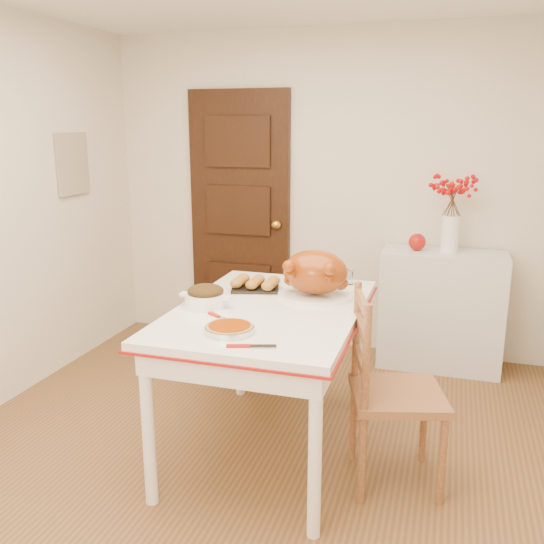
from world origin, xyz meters
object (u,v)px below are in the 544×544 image
(kitchen_table, at_px, (269,380))
(pumpkin_pie, at_px, (229,328))
(sideboard, at_px, (441,310))
(chair_oak, at_px, (398,390))
(turkey_platter, at_px, (315,275))

(kitchen_table, height_order, pumpkin_pie, pumpkin_pie)
(kitchen_table, bearing_deg, sideboard, 60.30)
(sideboard, height_order, chair_oak, chair_oak)
(sideboard, distance_m, pumpkin_pie, 2.19)
(chair_oak, bearing_deg, turkey_platter, 41.22)
(pumpkin_pie, bearing_deg, sideboard, 64.56)
(pumpkin_pie, bearing_deg, turkey_platter, 69.34)
(sideboard, relative_size, turkey_platter, 2.10)
(kitchen_table, xyz_separation_m, turkey_platter, (0.19, 0.24, 0.56))
(sideboard, bearing_deg, pumpkin_pie, -115.44)
(chair_oak, height_order, turkey_platter, turkey_platter)
(sideboard, height_order, turkey_platter, turkey_platter)
(kitchen_table, bearing_deg, pumpkin_pie, -97.95)
(sideboard, relative_size, chair_oak, 0.88)
(pumpkin_pie, bearing_deg, chair_oak, 24.24)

